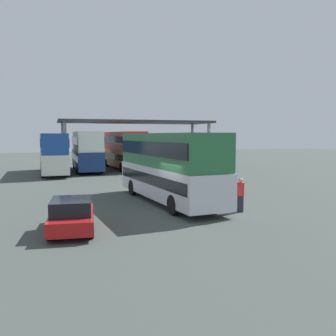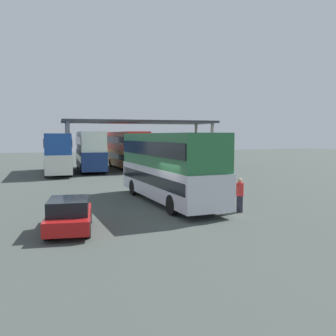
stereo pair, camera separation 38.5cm
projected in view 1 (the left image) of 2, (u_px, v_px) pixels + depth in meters
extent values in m
plane|color=#404844|center=(180.00, 214.00, 17.90)|extent=(140.00, 140.00, 0.00)
cube|color=silver|center=(168.00, 181.00, 20.88)|extent=(3.06, 10.46, 1.75)
cube|color=#296A3B|center=(168.00, 150.00, 20.72)|extent=(2.98, 10.25, 1.90)
cube|color=black|center=(168.00, 178.00, 20.86)|extent=(3.07, 10.05, 0.60)
cube|color=black|center=(168.00, 148.00, 20.71)|extent=(3.07, 10.05, 0.76)
cube|color=black|center=(139.00, 169.00, 25.53)|extent=(2.09, 0.22, 1.05)
cube|color=orange|center=(139.00, 157.00, 25.45)|extent=(1.72, 0.18, 0.36)
cylinder|color=black|center=(133.00, 188.00, 23.43)|extent=(0.34, 1.01, 1.00)
cylinder|color=black|center=(164.00, 186.00, 24.31)|extent=(0.34, 1.01, 1.00)
cylinder|color=black|center=(173.00, 205.00, 17.59)|extent=(0.34, 1.01, 1.00)
cylinder|color=black|center=(213.00, 202.00, 18.47)|extent=(0.34, 1.01, 1.00)
cube|color=#B21616|center=(72.00, 219.00, 14.62)|extent=(2.20, 3.99, 0.55)
cube|color=black|center=(71.00, 206.00, 14.38)|extent=(1.82, 2.28, 0.58)
cylinder|color=black|center=(55.00, 218.00, 15.62)|extent=(0.28, 0.62, 0.60)
cylinder|color=black|center=(91.00, 217.00, 15.94)|extent=(0.28, 0.62, 0.60)
cylinder|color=black|center=(49.00, 232.00, 13.33)|extent=(0.28, 0.62, 0.60)
cylinder|color=black|center=(91.00, 230.00, 13.65)|extent=(0.28, 0.62, 0.60)
cube|color=silver|center=(53.00, 162.00, 36.46)|extent=(2.46, 10.73, 1.78)
cube|color=#1D489B|center=(53.00, 143.00, 36.29)|extent=(2.39, 10.52, 1.92)
cube|color=black|center=(53.00, 159.00, 36.44)|extent=(2.50, 10.31, 0.60)
cube|color=black|center=(53.00, 142.00, 36.28)|extent=(2.50, 10.31, 0.77)
cube|color=black|center=(51.00, 156.00, 41.40)|extent=(2.04, 0.11, 1.07)
cube|color=orange|center=(51.00, 149.00, 41.33)|extent=(1.68, 0.09, 0.36)
cylinder|color=black|center=(42.00, 166.00, 39.27)|extent=(0.29, 1.00, 1.00)
cylinder|color=black|center=(62.00, 166.00, 40.00)|extent=(0.29, 1.00, 1.00)
cylinder|color=black|center=(43.00, 172.00, 33.04)|extent=(0.29, 1.00, 1.00)
cylinder|color=black|center=(67.00, 172.00, 33.78)|extent=(0.29, 1.00, 1.00)
cube|color=navy|center=(87.00, 159.00, 39.31)|extent=(2.91, 10.35, 1.88)
cube|color=white|center=(86.00, 141.00, 39.13)|extent=(2.82, 10.14, 2.04)
cube|color=black|center=(87.00, 157.00, 39.29)|extent=(2.93, 9.94, 0.64)
cube|color=black|center=(86.00, 140.00, 39.12)|extent=(2.93, 9.94, 0.82)
cube|color=black|center=(83.00, 154.00, 44.09)|extent=(2.15, 0.18, 1.13)
cube|color=orange|center=(83.00, 147.00, 44.01)|extent=(1.77, 0.15, 0.36)
cylinder|color=black|center=(74.00, 164.00, 42.04)|extent=(0.32, 1.01, 1.00)
cylinder|color=black|center=(94.00, 164.00, 42.74)|extent=(0.32, 1.01, 1.00)
cylinder|color=black|center=(78.00, 169.00, 36.01)|extent=(0.32, 1.01, 1.00)
cylinder|color=black|center=(101.00, 169.00, 36.72)|extent=(0.32, 1.01, 1.00)
cube|color=orange|center=(123.00, 158.00, 41.56)|extent=(2.89, 11.17, 1.88)
cube|color=red|center=(123.00, 141.00, 41.38)|extent=(2.81, 10.95, 2.04)
cube|color=black|center=(123.00, 156.00, 41.54)|extent=(2.91, 10.73, 0.64)
cube|color=black|center=(123.00, 140.00, 41.37)|extent=(2.91, 10.73, 0.82)
cube|color=black|center=(112.00, 153.00, 46.58)|extent=(2.07, 0.18, 1.13)
cube|color=orange|center=(112.00, 146.00, 46.49)|extent=(1.71, 0.15, 0.36)
cylinder|color=black|center=(107.00, 163.00, 44.37)|extent=(0.32, 1.01, 1.00)
cylinder|color=black|center=(124.00, 162.00, 45.21)|extent=(0.32, 1.01, 1.00)
cylinder|color=black|center=(122.00, 167.00, 38.05)|extent=(0.32, 1.01, 1.00)
cylinder|color=black|center=(142.00, 167.00, 38.89)|extent=(0.32, 1.01, 1.00)
cube|color=#33353A|center=(136.00, 122.00, 40.34)|extent=(17.02, 6.77, 0.25)
cylinder|color=#9E9B93|center=(192.00, 145.00, 45.35)|extent=(0.36, 0.36, 5.25)
cylinder|color=#9E9B93|center=(209.00, 147.00, 40.65)|extent=(0.36, 0.36, 5.25)
cylinder|color=#9E9B93|center=(63.00, 147.00, 40.52)|extent=(0.36, 0.36, 5.25)
cylinder|color=#9E9B93|center=(65.00, 148.00, 35.83)|extent=(0.36, 0.36, 5.25)
cylinder|color=#262633|center=(240.00, 204.00, 18.30)|extent=(0.32, 0.32, 0.84)
cylinder|color=red|center=(241.00, 189.00, 18.23)|extent=(0.38, 0.38, 0.67)
sphere|color=tan|center=(241.00, 180.00, 18.19)|extent=(0.23, 0.23, 0.23)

